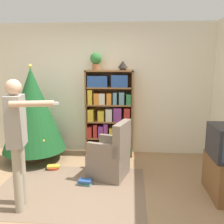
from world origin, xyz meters
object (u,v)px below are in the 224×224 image
Objects in this scene: potted_plant at (96,60)px; table_lamp at (123,65)px; standing_person at (17,134)px; bookshelf at (109,115)px; christmas_tree at (33,110)px; armchair at (111,157)px.

table_lamp is (0.52, -0.00, -0.09)m from potted_plant.
table_lamp is at bearing 138.40° from standing_person.
bookshelf is at bearing 144.12° from standing_person.
potted_plant is at bearing 177.82° from bookshelf.
standing_person is 2.30m from potted_plant.
armchair is (1.50, -0.59, -0.65)m from christmas_tree.
potted_plant is (1.12, 0.42, 0.91)m from christmas_tree.
potted_plant is at bearing 150.53° from standing_person.
potted_plant reaches higher than standing_person.
armchair is at bearing -97.97° from table_lamp.
table_lamp is at bearing -171.77° from armchair.
potted_plant reaches higher than christmas_tree.
armchair is 1.79m from table_lamp.
armchair is 2.80× the size of potted_plant.
potted_plant is at bearing 20.69° from christmas_tree.
christmas_tree is at bearing -159.31° from potted_plant.
table_lamp is at bearing 2.14° from bookshelf.
potted_plant reaches higher than table_lamp.
christmas_tree is 1.11× the size of standing_person.
bookshelf is 0.94× the size of christmas_tree.
bookshelf is 1.84× the size of armchair.
bookshelf is 1.45m from christmas_tree.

